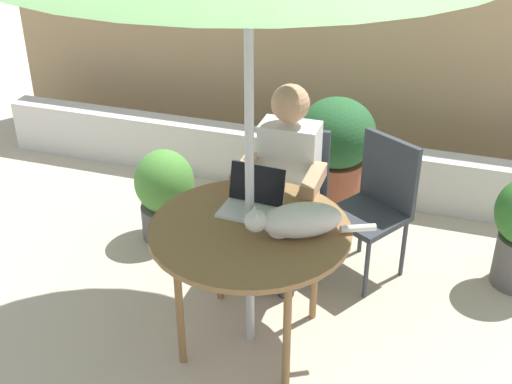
{
  "coord_description": "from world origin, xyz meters",
  "views": [
    {
      "loc": [
        0.93,
        -2.75,
        2.57
      ],
      "look_at": [
        0.0,
        0.1,
        0.87
      ],
      "focal_mm": 48.37,
      "sensor_mm": 36.0,
      "label": 1
    }
  ],
  "objects_px": {
    "chair_empty": "(377,198)",
    "laptop": "(254,197)",
    "chair_occupied": "(292,188)",
    "person_seated": "(286,175)",
    "cat": "(297,221)",
    "potted_plant_by_chair": "(165,193)",
    "patio_table": "(250,237)",
    "potted_plant_corner": "(336,149)"
  },
  "relations": [
    {
      "from": "chair_empty",
      "to": "laptop",
      "type": "height_order",
      "value": "laptop"
    },
    {
      "from": "chair_occupied",
      "to": "laptop",
      "type": "height_order",
      "value": "laptop"
    },
    {
      "from": "person_seated",
      "to": "cat",
      "type": "relative_size",
      "value": 2.01
    },
    {
      "from": "potted_plant_by_chair",
      "to": "cat",
      "type": "bearing_deg",
      "value": -36.24
    },
    {
      "from": "laptop",
      "to": "potted_plant_by_chair",
      "type": "bearing_deg",
      "value": 142.92
    },
    {
      "from": "person_seated",
      "to": "laptop",
      "type": "bearing_deg",
      "value": -95.24
    },
    {
      "from": "cat",
      "to": "chair_empty",
      "type": "bearing_deg",
      "value": 72.07
    },
    {
      "from": "chair_occupied",
      "to": "potted_plant_by_chair",
      "type": "height_order",
      "value": "chair_occupied"
    },
    {
      "from": "chair_occupied",
      "to": "potted_plant_by_chair",
      "type": "xyz_separation_m",
      "value": [
        -0.86,
        -0.01,
        -0.18
      ]
    },
    {
      "from": "patio_table",
      "to": "chair_occupied",
      "type": "relative_size",
      "value": 1.17
    },
    {
      "from": "person_seated",
      "to": "potted_plant_by_chair",
      "type": "height_order",
      "value": "person_seated"
    },
    {
      "from": "person_seated",
      "to": "laptop",
      "type": "distance_m",
      "value": 0.48
    },
    {
      "from": "patio_table",
      "to": "potted_plant_by_chair",
      "type": "xyz_separation_m",
      "value": [
        -0.86,
        0.81,
        -0.33
      ]
    },
    {
      "from": "patio_table",
      "to": "chair_empty",
      "type": "bearing_deg",
      "value": 59.05
    },
    {
      "from": "laptop",
      "to": "potted_plant_by_chair",
      "type": "distance_m",
      "value": 1.12
    },
    {
      "from": "person_seated",
      "to": "potted_plant_corner",
      "type": "height_order",
      "value": "person_seated"
    },
    {
      "from": "potted_plant_by_chair",
      "to": "laptop",
      "type": "bearing_deg",
      "value": -37.08
    },
    {
      "from": "patio_table",
      "to": "chair_occupied",
      "type": "bearing_deg",
      "value": 90.0
    },
    {
      "from": "chair_empty",
      "to": "chair_occupied",
      "type": "bearing_deg",
      "value": -175.27
    },
    {
      "from": "chair_empty",
      "to": "cat",
      "type": "xyz_separation_m",
      "value": [
        -0.28,
        -0.86,
        0.29
      ]
    },
    {
      "from": "chair_occupied",
      "to": "person_seated",
      "type": "bearing_deg",
      "value": -90.0
    },
    {
      "from": "chair_empty",
      "to": "person_seated",
      "type": "distance_m",
      "value": 0.58
    },
    {
      "from": "person_seated",
      "to": "patio_table",
      "type": "bearing_deg",
      "value": -90.0
    },
    {
      "from": "chair_occupied",
      "to": "chair_empty",
      "type": "height_order",
      "value": "same"
    },
    {
      "from": "person_seated",
      "to": "chair_empty",
      "type": "bearing_deg",
      "value": 21.15
    },
    {
      "from": "potted_plant_corner",
      "to": "person_seated",
      "type": "bearing_deg",
      "value": -98.23
    },
    {
      "from": "person_seated",
      "to": "cat",
      "type": "bearing_deg",
      "value": -70.05
    },
    {
      "from": "patio_table",
      "to": "cat",
      "type": "distance_m",
      "value": 0.28
    },
    {
      "from": "potted_plant_by_chair",
      "to": "potted_plant_corner",
      "type": "xyz_separation_m",
      "value": [
        0.99,
        0.7,
        0.15
      ]
    },
    {
      "from": "patio_table",
      "to": "potted_plant_corner",
      "type": "height_order",
      "value": "potted_plant_corner"
    },
    {
      "from": "laptop",
      "to": "potted_plant_corner",
      "type": "xyz_separation_m",
      "value": [
        0.17,
        1.32,
        -0.31
      ]
    },
    {
      "from": "patio_table",
      "to": "person_seated",
      "type": "xyz_separation_m",
      "value": [
        0.0,
        0.66,
        0.02
      ]
    },
    {
      "from": "cat",
      "to": "potted_plant_corner",
      "type": "xyz_separation_m",
      "value": [
        -0.12,
        1.51,
        -0.33
      ]
    },
    {
      "from": "person_seated",
      "to": "potted_plant_by_chair",
      "type": "bearing_deg",
      "value": 170.18
    },
    {
      "from": "chair_occupied",
      "to": "potted_plant_by_chair",
      "type": "bearing_deg",
      "value": -179.5
    },
    {
      "from": "laptop",
      "to": "potted_plant_corner",
      "type": "distance_m",
      "value": 1.37
    },
    {
      "from": "person_seated",
      "to": "potted_plant_corner",
      "type": "bearing_deg",
      "value": 81.77
    },
    {
      "from": "laptop",
      "to": "cat",
      "type": "height_order",
      "value": "laptop"
    },
    {
      "from": "potted_plant_by_chair",
      "to": "potted_plant_corner",
      "type": "distance_m",
      "value": 1.22
    },
    {
      "from": "chair_occupied",
      "to": "cat",
      "type": "bearing_deg",
      "value": -73.67
    },
    {
      "from": "chair_empty",
      "to": "potted_plant_corner",
      "type": "distance_m",
      "value": 0.76
    },
    {
      "from": "patio_table",
      "to": "cat",
      "type": "xyz_separation_m",
      "value": [
        0.24,
        0.0,
        0.14
      ]
    }
  ]
}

